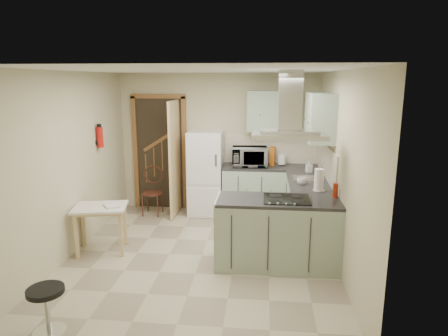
# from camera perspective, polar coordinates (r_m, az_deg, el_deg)

# --- Properties ---
(floor) EXTENTS (4.20, 4.20, 0.00)m
(floor) POSITION_cam_1_polar(r_m,az_deg,el_deg) (5.67, -3.17, -12.36)
(floor) COLOR #B1A589
(floor) RESTS_ON ground
(ceiling) EXTENTS (4.20, 4.20, 0.00)m
(ceiling) POSITION_cam_1_polar(r_m,az_deg,el_deg) (5.15, -3.51, 13.79)
(ceiling) COLOR silver
(ceiling) RESTS_ON back_wall
(back_wall) EXTENTS (3.60, 0.00, 3.60)m
(back_wall) POSITION_cam_1_polar(r_m,az_deg,el_deg) (7.31, -0.75, 3.59)
(back_wall) COLOR #BFB894
(back_wall) RESTS_ON floor
(left_wall) EXTENTS (0.00, 4.20, 4.20)m
(left_wall) POSITION_cam_1_polar(r_m,az_deg,el_deg) (5.83, -21.10, 0.45)
(left_wall) COLOR #BFB894
(left_wall) RESTS_ON floor
(right_wall) EXTENTS (0.00, 4.20, 4.20)m
(right_wall) POSITION_cam_1_polar(r_m,az_deg,el_deg) (5.30, 16.28, -0.35)
(right_wall) COLOR #BFB894
(right_wall) RESTS_ON floor
(doorway) EXTENTS (1.10, 0.12, 2.10)m
(doorway) POSITION_cam_1_polar(r_m,az_deg,el_deg) (7.52, -9.13, 2.14)
(doorway) COLOR brown
(doorway) RESTS_ON floor
(fridge) EXTENTS (0.60, 0.60, 1.50)m
(fridge) POSITION_cam_1_polar(r_m,az_deg,el_deg) (7.14, -2.61, -0.72)
(fridge) COLOR white
(fridge) RESTS_ON floor
(counter_back) EXTENTS (1.08, 0.60, 0.90)m
(counter_back) POSITION_cam_1_polar(r_m,az_deg,el_deg) (7.15, 4.27, -3.22)
(counter_back) COLOR #9EB2A0
(counter_back) RESTS_ON floor
(counter_right) EXTENTS (0.60, 1.95, 0.90)m
(counter_right) POSITION_cam_1_polar(r_m,az_deg,el_deg) (6.53, 11.51, -4.96)
(counter_right) COLOR #9EB2A0
(counter_right) RESTS_ON floor
(splashback) EXTENTS (1.68, 0.02, 0.50)m
(splashback) POSITION_cam_1_polar(r_m,az_deg,el_deg) (7.27, 6.78, 2.66)
(splashback) COLOR beige
(splashback) RESTS_ON counter_back
(wall_cabinet_back) EXTENTS (0.85, 0.35, 0.70)m
(wall_cabinet_back) POSITION_cam_1_polar(r_m,az_deg,el_deg) (7.03, 6.87, 8.07)
(wall_cabinet_back) COLOR #9EB2A0
(wall_cabinet_back) RESTS_ON back_wall
(wall_cabinet_right) EXTENTS (0.35, 0.90, 0.70)m
(wall_cabinet_right) POSITION_cam_1_polar(r_m,az_deg,el_deg) (6.01, 13.54, 7.07)
(wall_cabinet_right) COLOR #9EB2A0
(wall_cabinet_right) RESTS_ON right_wall
(peninsula) EXTENTS (1.55, 0.65, 0.90)m
(peninsula) POSITION_cam_1_polar(r_m,az_deg,el_deg) (5.27, 7.68, -9.12)
(peninsula) COLOR #9EB2A0
(peninsula) RESTS_ON floor
(hob) EXTENTS (0.58, 0.50, 0.01)m
(hob) POSITION_cam_1_polar(r_m,az_deg,el_deg) (5.13, 8.95, -4.39)
(hob) COLOR black
(hob) RESTS_ON peninsula
(extractor_hood) EXTENTS (0.90, 0.55, 0.10)m
(extractor_hood) POSITION_cam_1_polar(r_m,az_deg,el_deg) (4.95, 9.27, 4.66)
(extractor_hood) COLOR silver
(extractor_hood) RESTS_ON ceiling
(sink) EXTENTS (0.45, 0.40, 0.01)m
(sink) POSITION_cam_1_polar(r_m,az_deg,el_deg) (6.25, 11.84, -1.45)
(sink) COLOR silver
(sink) RESTS_ON counter_right
(fire_extinguisher) EXTENTS (0.10, 0.10, 0.32)m
(fire_extinguisher) POSITION_cam_1_polar(r_m,az_deg,el_deg) (6.56, -17.30, 4.21)
(fire_extinguisher) COLOR #B2140F
(fire_extinguisher) RESTS_ON left_wall
(drop_leaf_table) EXTENTS (0.80, 0.67, 0.67)m
(drop_leaf_table) POSITION_cam_1_polar(r_m,az_deg,el_deg) (5.92, -17.09, -8.31)
(drop_leaf_table) COLOR tan
(drop_leaf_table) RESTS_ON floor
(bentwood_chair) EXTENTS (0.37, 0.37, 0.80)m
(bentwood_chair) POSITION_cam_1_polar(r_m,az_deg,el_deg) (7.27, -10.22, -3.55)
(bentwood_chair) COLOR #482C18
(bentwood_chair) RESTS_ON floor
(stool) EXTENTS (0.35, 0.35, 0.47)m
(stool) POSITION_cam_1_polar(r_m,az_deg,el_deg) (4.38, -23.92, -18.08)
(stool) COLOR black
(stool) RESTS_ON floor
(microwave) EXTENTS (0.64, 0.46, 0.34)m
(microwave) POSITION_cam_1_polar(r_m,az_deg,el_deg) (6.99, 3.68, 1.63)
(microwave) COLOR black
(microwave) RESTS_ON counter_back
(kettle) EXTENTS (0.18, 0.18, 0.21)m
(kettle) POSITION_cam_1_polar(r_m,az_deg,el_deg) (7.13, 8.26, 1.23)
(kettle) COLOR white
(kettle) RESTS_ON counter_back
(cereal_box) EXTENTS (0.11, 0.22, 0.32)m
(cereal_box) POSITION_cam_1_polar(r_m,az_deg,el_deg) (7.14, 6.94, 1.72)
(cereal_box) COLOR #C35F16
(cereal_box) RESTS_ON counter_back
(soap_bottle) EXTENTS (0.11, 0.11, 0.19)m
(soap_bottle) POSITION_cam_1_polar(r_m,az_deg,el_deg) (6.67, 12.05, 0.23)
(soap_bottle) COLOR #B4B4C1
(soap_bottle) RESTS_ON counter_right
(paper_towel) EXTENTS (0.15, 0.15, 0.32)m
(paper_towel) POSITION_cam_1_polar(r_m,az_deg,el_deg) (5.55, 13.40, -1.63)
(paper_towel) COLOR white
(paper_towel) RESTS_ON counter_right
(cup) EXTENTS (0.15, 0.15, 0.11)m
(cup) POSITION_cam_1_polar(r_m,az_deg,el_deg) (5.87, 11.03, -1.83)
(cup) COLOR silver
(cup) RESTS_ON counter_right
(red_bottle) EXTENTS (0.08, 0.08, 0.19)m
(red_bottle) POSITION_cam_1_polar(r_m,az_deg,el_deg) (5.32, 15.62, -3.11)
(red_bottle) COLOR #A0260D
(red_bottle) RESTS_ON peninsula
(book) EXTENTS (0.29, 0.30, 0.11)m
(book) POSITION_cam_1_polar(r_m,az_deg,el_deg) (5.75, -16.70, -4.85)
(book) COLOR #9C3437
(book) RESTS_ON drop_leaf_table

